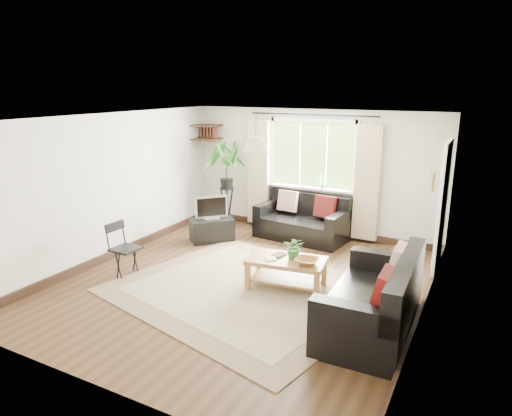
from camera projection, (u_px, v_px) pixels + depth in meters
The scene contains 24 objects.
floor at pixel (243, 283), 6.74m from camera, with size 5.50×5.50×0.00m, color black.
ceiling at pixel (242, 118), 6.12m from camera, with size 5.50×5.50×0.00m, color white.
wall_back at pixel (312, 172), 8.79m from camera, with size 5.00×0.02×2.40m, color beige.
wall_front at pixel (93, 273), 4.08m from camera, with size 5.00×0.02×2.40m, color beige.
wall_left at pixel (111, 187), 7.55m from camera, with size 0.02×5.50×2.40m, color beige.
wall_right at pixel (430, 229), 5.31m from camera, with size 0.02×5.50×2.40m, color beige.
rug at pixel (246, 290), 6.48m from camera, with size 3.45×2.96×0.02m, color beige.
window at pixel (312, 155), 8.66m from camera, with size 2.50×0.16×2.16m, color white, non-canonical shape.
door at pixel (442, 211), 6.83m from camera, with size 0.06×0.96×2.06m, color silver.
corner_shelf at pixel (207, 132), 9.40m from camera, with size 0.50×0.50×0.34m, color black, non-canonical shape.
pendant_lamp at pixel (256, 141), 6.55m from camera, with size 0.36×0.36×0.54m, color beige, non-canonical shape.
wall_sconce at pixel (432, 179), 5.46m from camera, with size 0.12×0.12×0.28m, color beige, non-canonical shape.
sofa_back at pixel (301, 219), 8.59m from camera, with size 1.68×0.84×0.79m, color black, non-canonical shape.
sofa_right at pixel (371, 294), 5.38m from camera, with size 0.93×1.86×0.88m, color black, non-canonical shape.
coffee_table at pixel (286, 273), 6.52m from camera, with size 1.09×0.60×0.45m, color brown, non-canonical shape.
table_plant at pixel (295, 248), 6.43m from camera, with size 0.29×0.26×0.33m, color #31702C.
bowl at pixel (307, 261), 6.25m from camera, with size 0.33×0.33×0.08m, color brown.
book_a at pixel (266, 258), 6.46m from camera, with size 0.15×0.20×0.02m, color white.
book_b at pixel (274, 253), 6.64m from camera, with size 0.16×0.22×0.02m, color #552F22.
tv_stand at pixel (212, 230), 8.53m from camera, with size 0.78×0.44×0.42m, color black.
tv at pixel (211, 207), 8.42m from camera, with size 0.60×0.20×0.46m, color #A5A5AA, non-canonical shape.
palm_stand at pixel (227, 184), 9.29m from camera, with size 0.68×0.68×1.74m, color black, non-canonical shape.
folding_chair at pixel (126, 250), 6.92m from camera, with size 0.42×0.42×0.82m, color black, non-canonical shape.
sill_plant at pixel (322, 182), 8.61m from camera, with size 0.14×0.10×0.27m, color #2D6023.
Camera 1 is at (3.05, -5.43, 2.82)m, focal length 32.00 mm.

